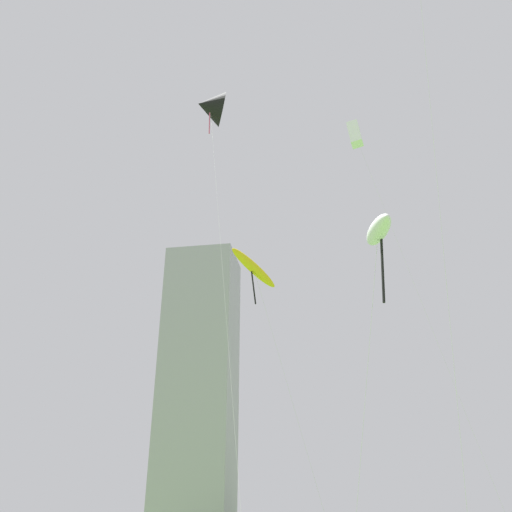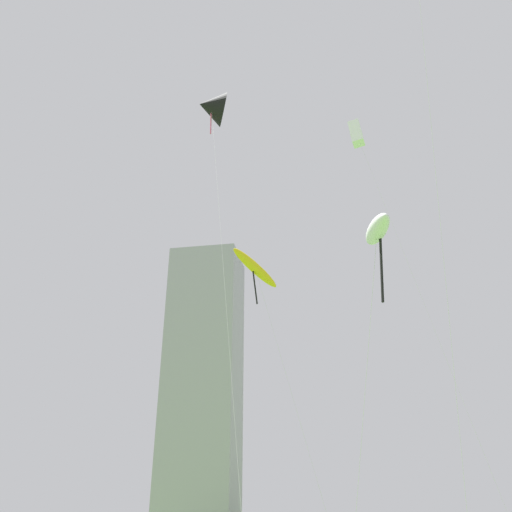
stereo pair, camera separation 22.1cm
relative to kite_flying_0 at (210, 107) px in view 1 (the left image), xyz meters
name	(u,v)px [view 1 (the left image)]	position (x,y,z in m)	size (l,w,h in m)	color
kite_flying_0	(210,107)	(0.00, 0.00, 0.00)	(8.59, 10.52, 34.41)	silver
kite_flying_1	(254,268)	(3.43, 1.06, -14.70)	(5.57, 4.80, 19.43)	silver
kite_flying_3	(355,134)	(10.99, 3.30, -3.43)	(6.94, 0.99, 30.61)	silver
kite_flying_4	(378,231)	(13.51, -12.29, -20.64)	(3.57, 5.12, 13.06)	silver
distant_highrise_0	(199,382)	(-42.88, 87.20, 0.44)	(16.96, 14.85, 66.60)	#A8A8AD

